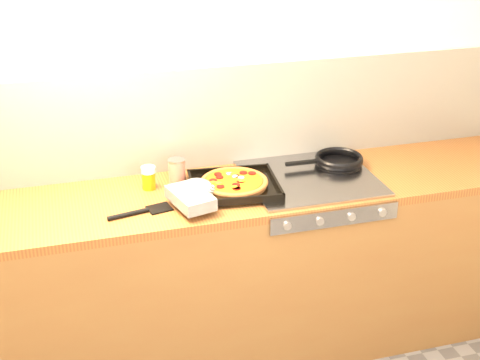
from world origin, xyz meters
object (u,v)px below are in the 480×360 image
object	(u,v)px
tomato_can	(177,171)
juice_glass	(149,178)
frying_pan	(338,160)
pizza_on_tray	(222,187)

from	to	relation	value
tomato_can	juice_glass	world-z (taller)	tomato_can
frying_pan	tomato_can	size ratio (longest dim) A/B	3.45
frying_pan	juice_glass	xyz separation A→B (m)	(-0.93, 0.01, 0.02)
pizza_on_tray	tomato_can	distance (m)	0.26
frying_pan	tomato_can	bearing A→B (deg)	176.45
frying_pan	tomato_can	distance (m)	0.79
juice_glass	pizza_on_tray	bearing A→B (deg)	-27.45
frying_pan	juice_glass	world-z (taller)	juice_glass
pizza_on_tray	juice_glass	distance (m)	0.34
pizza_on_tray	juice_glass	size ratio (longest dim) A/B	4.95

